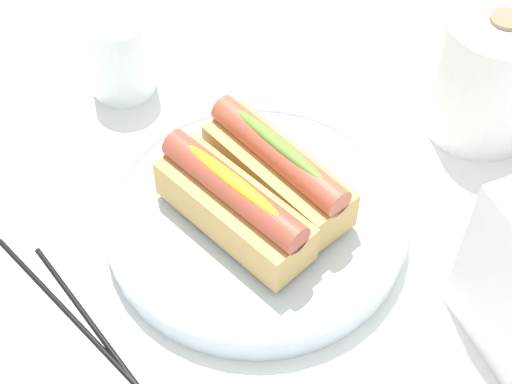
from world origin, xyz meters
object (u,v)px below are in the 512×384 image
serving_bowl (256,217)px  hotdog_front (233,204)px  hotdog_back (278,169)px  paper_towel_roll (487,73)px  chopstick_near (100,335)px  chopstick_far (71,315)px  water_glass (123,56)px

serving_bowl → hotdog_front: size_ratio=1.75×
hotdog_back → paper_towel_roll: bearing=86.0°
chopstick_near → chopstick_far: same height
paper_towel_roll → chopstick_far: (-0.02, -0.44, -0.06)m
paper_towel_roll → hotdog_back: bearing=-94.0°
water_glass → hotdog_front: bearing=-4.7°
paper_towel_roll → chopstick_near: 0.44m
hotdog_front → chopstick_near: size_ratio=0.71×
hotdog_back → chopstick_far: bearing=-91.2°
hotdog_front → chopstick_far: hotdog_front is taller
serving_bowl → chopstick_near: 0.17m
hotdog_front → water_glass: size_ratio=1.74×
hotdog_back → chopstick_near: 0.21m
hotdog_back → paper_towel_roll: paper_towel_roll is taller
water_glass → chopstick_far: water_glass is taller
chopstick_near → paper_towel_roll: bearing=87.3°
hotdog_front → water_glass: (-0.24, 0.02, -0.02)m
water_glass → paper_towel_roll: size_ratio=0.67×
serving_bowl → chopstick_far: (-0.01, -0.18, -0.01)m
serving_bowl → hotdog_back: size_ratio=1.77×
serving_bowl → chopstick_near: serving_bowl is taller
serving_bowl → chopstick_far: serving_bowl is taller
serving_bowl → paper_towel_roll: size_ratio=2.04×
serving_bowl → hotdog_front: 0.05m
chopstick_near → chopstick_far: (-0.03, -0.01, 0.00)m
serving_bowl → hotdog_back: bearing=102.2°
hotdog_front → paper_towel_roll: size_ratio=1.17×
water_glass → chopstick_far: bearing=-37.7°
chopstick_near → chopstick_far: 0.03m
hotdog_back → chopstick_near: bearing=-82.5°
hotdog_back → water_glass: hotdog_back is taller
serving_bowl → hotdog_front: bearing=-77.8°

